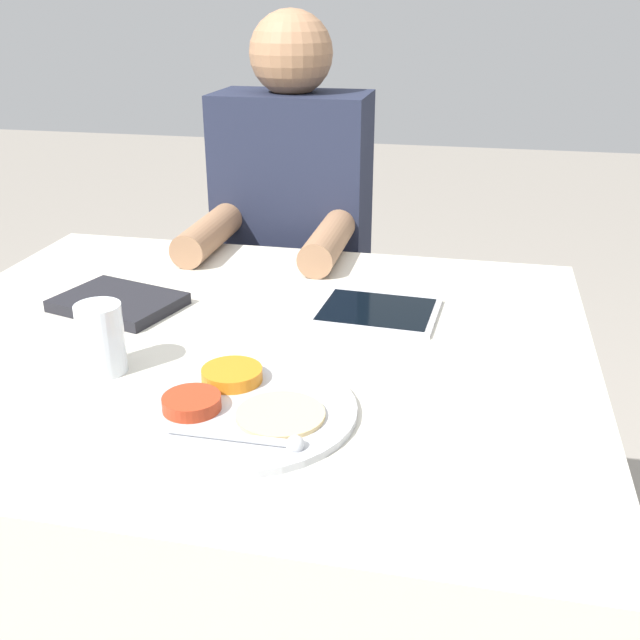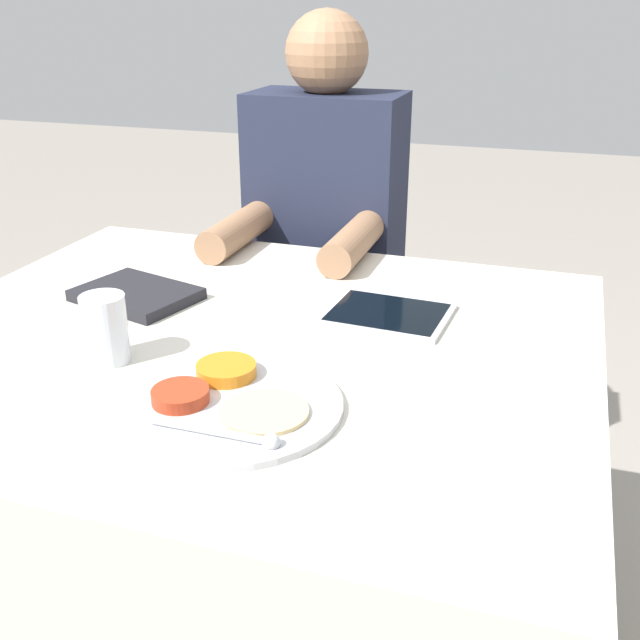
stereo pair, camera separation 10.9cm
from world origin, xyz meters
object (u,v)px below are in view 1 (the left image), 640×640
red_notebook (118,303)px  drinking_glass (101,339)px  tablet_device (377,311)px  person_diner (294,296)px  thali_tray (242,406)px

red_notebook → drinking_glass: size_ratio=2.25×
red_notebook → drinking_glass: (0.09, -0.22, 0.04)m
red_notebook → tablet_device: bearing=8.6°
tablet_device → person_diner: 0.59m
thali_tray → red_notebook: (-0.32, 0.29, -0.00)m
person_diner → red_notebook: bearing=-107.2°
person_diner → drinking_glass: bearing=-96.1°
thali_tray → red_notebook: bearing=137.0°
thali_tray → person_diner: bearing=99.6°
thali_tray → drinking_glass: (-0.23, 0.07, 0.04)m
tablet_device → red_notebook: bearing=-171.4°
red_notebook → person_diner: person_diner is taller
thali_tray → tablet_device: thali_tray is taller
person_diner → drinking_glass: 0.82m
red_notebook → person_diner: bearing=72.8°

